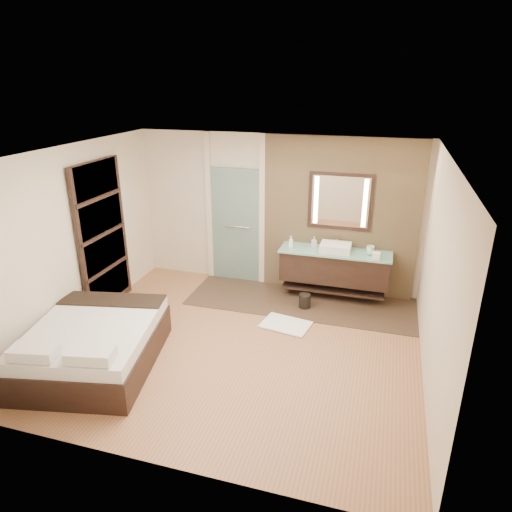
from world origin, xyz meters
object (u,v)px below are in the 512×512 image
(vanity, at_px, (334,267))
(waste_bin, at_px, (305,301))
(mirror_unit, at_px, (340,202))
(bed, at_px, (94,345))

(vanity, relative_size, waste_bin, 7.72)
(vanity, xyz_separation_m, waste_bin, (-0.40, -0.51, -0.46))
(mirror_unit, relative_size, waste_bin, 4.42)
(vanity, height_order, mirror_unit, mirror_unit)
(bed, height_order, waste_bin, bed)
(vanity, distance_m, bed, 3.98)
(mirror_unit, bearing_deg, vanity, -90.00)
(waste_bin, bearing_deg, bed, -134.88)
(mirror_unit, bearing_deg, bed, -131.48)
(vanity, height_order, bed, vanity)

